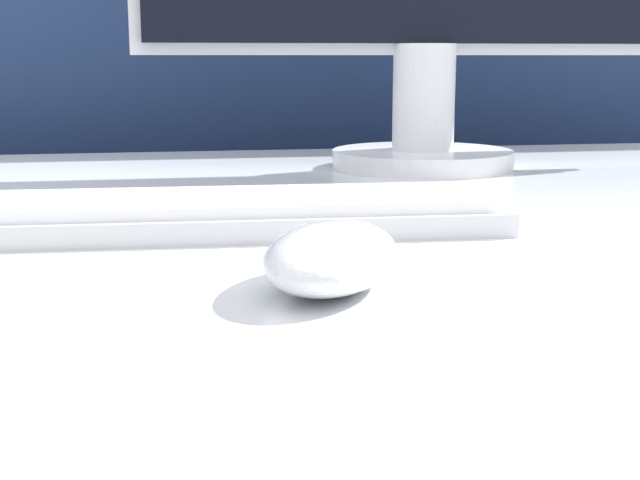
# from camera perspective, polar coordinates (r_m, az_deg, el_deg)

# --- Properties ---
(partition_panel) EXTENTS (5.00, 0.03, 1.34)m
(partition_panel) POSITION_cam_1_polar(r_m,az_deg,el_deg) (1.30, -8.80, 1.77)
(partition_panel) COLOR navy
(partition_panel) RESTS_ON ground_plane
(computer_mouse_near) EXTENTS (0.11, 0.13, 0.03)m
(computer_mouse_near) POSITION_cam_1_polar(r_m,az_deg,el_deg) (0.46, 0.74, -1.05)
(computer_mouse_near) COLOR white
(computer_mouse_near) RESTS_ON desk
(keyboard) EXTENTS (0.44, 0.13, 0.02)m
(keyboard) POSITION_cam_1_polar(r_m,az_deg,el_deg) (0.63, -8.39, 1.67)
(keyboard) COLOR silver
(keyboard) RESTS_ON desk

